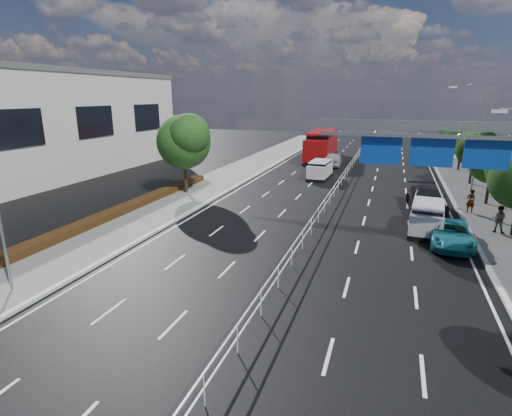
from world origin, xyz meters
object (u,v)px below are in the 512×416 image
(silver_minivan, at_px, (427,218))
(near_car_dark, at_px, (319,140))
(overhead_gantry, at_px, (449,147))
(pedestrian_a, at_px, (471,201))
(white_minivan, at_px, (320,170))
(parked_car_teal, at_px, (450,234))
(pedestrian_b, at_px, (499,219))
(parked_car_dark, at_px, (426,199))
(near_car_silver, at_px, (333,159))
(red_bus, at_px, (322,145))

(silver_minivan, bearing_deg, near_car_dark, 113.73)
(overhead_gantry, xyz_separation_m, near_car_dark, (-14.43, 46.91, -4.81))
(near_car_dark, distance_m, pedestrian_a, 41.78)
(white_minivan, xyz_separation_m, pedestrian_a, (12.05, -8.98, 0.07))
(silver_minivan, xyz_separation_m, parked_car_teal, (1.10, -2.00, -0.23))
(parked_car_teal, distance_m, pedestrian_a, 7.22)
(pedestrian_b, bearing_deg, parked_car_dark, -31.32)
(parked_car_dark, bearing_deg, near_car_silver, 113.80)
(near_car_silver, xyz_separation_m, pedestrian_b, (12.84, -21.02, 0.13))
(near_car_dark, distance_m, silver_minivan, 45.25)
(white_minivan, xyz_separation_m, near_car_dark, (-5.24, 29.06, -0.10))
(near_car_silver, relative_size, parked_car_dark, 0.86)
(near_car_silver, bearing_deg, red_bus, -68.78)
(red_bus, xyz_separation_m, pedestrian_b, (14.93, -25.48, -0.95))
(parked_car_teal, distance_m, parked_car_dark, 7.05)
(overhead_gantry, distance_m, pedestrian_b, 7.64)
(near_car_silver, height_order, silver_minivan, silver_minivan)
(parked_car_teal, height_order, pedestrian_b, pedestrian_b)
(pedestrian_a, bearing_deg, parked_car_teal, 61.03)
(overhead_gantry, xyz_separation_m, red_bus, (-11.20, 30.26, -3.69))
(near_car_silver, distance_m, near_car_dark, 21.78)
(white_minivan, bearing_deg, silver_minivan, -54.76)
(silver_minivan, bearing_deg, parked_car_dark, 92.39)
(parked_car_dark, bearing_deg, near_car_dark, 106.20)
(white_minivan, bearing_deg, parked_car_dark, -41.54)
(near_car_silver, distance_m, silver_minivan, 23.58)
(near_car_dark, xyz_separation_m, parked_car_dark, (14.46, -37.96, 0.03))
(overhead_gantry, distance_m, white_minivan, 20.63)
(near_car_dark, relative_size, pedestrian_b, 2.94)
(red_bus, bearing_deg, parked_car_teal, -69.21)
(parked_car_teal, relative_size, pedestrian_a, 2.86)
(overhead_gantry, relative_size, parked_car_dark, 1.81)
(red_bus, xyz_separation_m, parked_car_teal, (12.06, -28.31, -1.26))
(pedestrian_b, bearing_deg, pedestrian_a, -60.93)
(parked_car_dark, bearing_deg, white_minivan, 131.32)
(white_minivan, xyz_separation_m, silver_minivan, (8.95, -13.91, -0.00))
(near_car_silver, bearing_deg, near_car_dark, -79.73)
(silver_minivan, distance_m, pedestrian_a, 5.82)
(red_bus, height_order, silver_minivan, red_bus)
(near_car_dark, height_order, parked_car_teal, near_car_dark)
(parked_car_dark, bearing_deg, parked_car_teal, -87.86)
(pedestrian_a, xyz_separation_m, pedestrian_b, (0.87, -4.09, -0.00))
(near_car_silver, height_order, parked_car_dark, near_car_silver)
(overhead_gantry, relative_size, white_minivan, 2.41)
(red_bus, relative_size, parked_car_teal, 2.64)
(red_bus, bearing_deg, pedestrian_a, -58.96)
(near_car_silver, bearing_deg, parked_car_teal, 108.78)
(red_bus, height_order, pedestrian_b, red_bus)
(overhead_gantry, relative_size, pedestrian_b, 6.24)
(silver_minivan, relative_size, parked_car_teal, 0.96)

